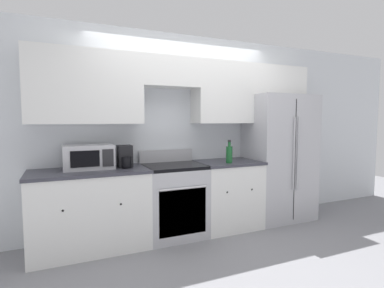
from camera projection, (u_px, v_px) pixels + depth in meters
The scene contains 9 objects.
ground_plane at pixel (202, 241), 3.61m from camera, with size 12.00×12.00×0.00m, color gray.
wall_back at pixel (185, 114), 4.02m from camera, with size 8.00×0.39×2.60m.
lower_cabinets_left at pixel (90, 210), 3.36m from camera, with size 1.29×0.64×0.90m.
lower_cabinets_right at pixel (227, 194), 4.07m from camera, with size 0.84×0.64×0.90m.
oven_range at pixel (174, 200), 3.76m from camera, with size 0.73×0.65×1.06m.
refrigerator at pixel (278, 157), 4.43m from camera, with size 0.95×0.74×1.82m.
microwave at pixel (89, 157), 3.40m from camera, with size 0.54×0.36×0.27m.
bottle at pixel (229, 154), 3.87m from camera, with size 0.08×0.08×0.30m.
paper_towel_holder at pixel (125, 157), 3.52m from camera, with size 0.16×0.25×0.26m.
Camera 1 is at (-1.53, -3.16, 1.46)m, focal length 28.00 mm.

